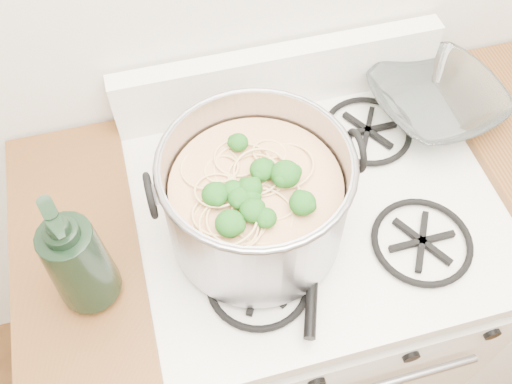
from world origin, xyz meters
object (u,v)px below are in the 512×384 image
(stock_pot, at_px, (256,201))
(glass_bowl, at_px, (433,106))
(gas_range, at_px, (303,294))
(spatula, at_px, (316,216))
(bottle, at_px, (74,255))

(stock_pot, height_order, glass_bowl, stock_pot)
(gas_range, height_order, stock_pot, stock_pot)
(gas_range, xyz_separation_m, spatula, (-0.02, -0.05, 0.50))
(gas_range, height_order, spatula, spatula)
(glass_bowl, bearing_deg, stock_pot, -156.97)
(stock_pot, bearing_deg, bottle, -171.63)
(glass_bowl, distance_m, bottle, 0.85)
(gas_range, bearing_deg, spatula, -116.77)
(spatula, bearing_deg, bottle, -154.04)
(gas_range, xyz_separation_m, bottle, (-0.47, -0.09, 0.63))
(gas_range, height_order, glass_bowl, glass_bowl)
(stock_pot, height_order, spatula, stock_pot)
(glass_bowl, bearing_deg, spatula, -149.27)
(stock_pot, xyz_separation_m, glass_bowl, (0.48, 0.20, -0.09))
(stock_pot, relative_size, glass_bowl, 3.31)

